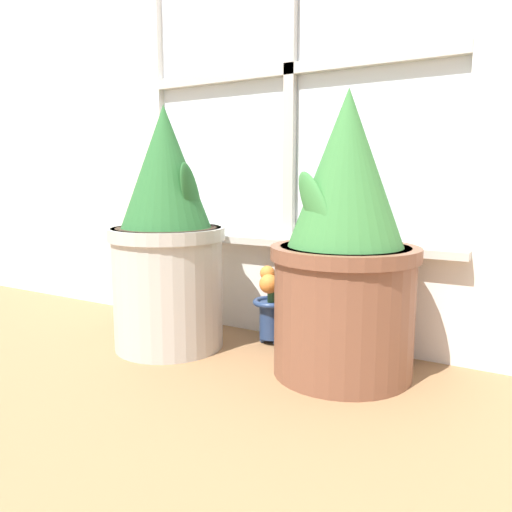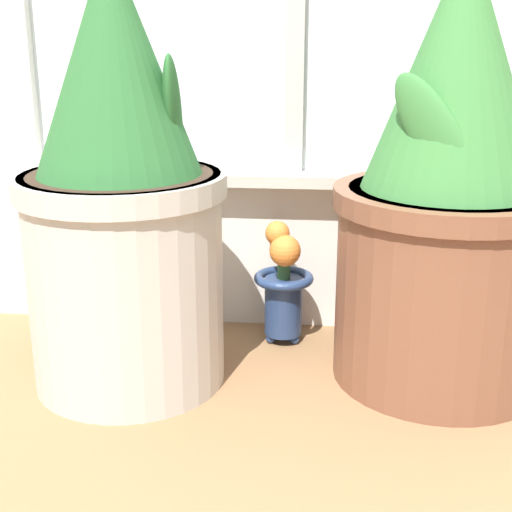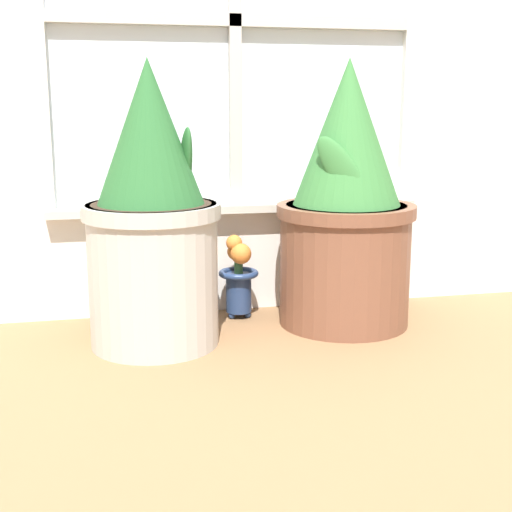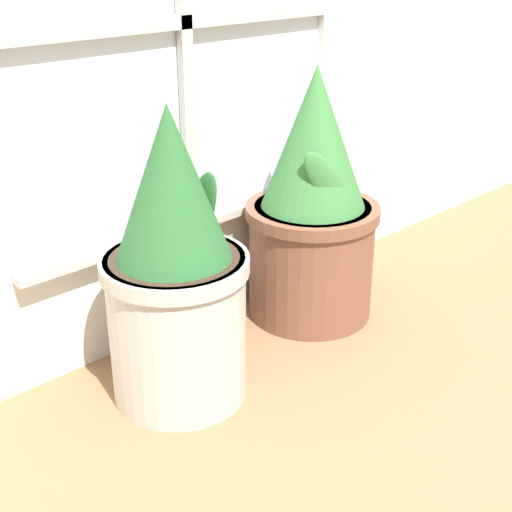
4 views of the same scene
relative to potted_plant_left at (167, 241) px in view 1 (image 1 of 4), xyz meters
The scene contains 4 objects.
ground_plane 0.49m from the potted_plant_left, 37.16° to the right, with size 10.00×10.00×0.00m, color olive.
potted_plant_left is the anchor object (origin of this frame).
potted_plant_right 0.57m from the potted_plant_left, ahead, with size 0.40×0.40×0.77m.
flower_vase 0.39m from the potted_plant_left, 35.33° to the left, with size 0.12×0.12×0.26m.
Camera 1 is at (0.75, -0.99, 0.54)m, focal length 35.00 mm.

